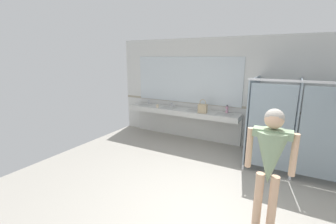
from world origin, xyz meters
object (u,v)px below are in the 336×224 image
person_standing (270,157)px  soap_dispenser (227,109)px  paper_cup (157,106)px  handbag (203,108)px

person_standing → soap_dispenser: (-1.34, 2.95, -0.12)m
person_standing → paper_cup: bearing=141.3°
handbag → paper_cup: handbag is taller
handbag → soap_dispenser: 0.65m
paper_cup → handbag: bearing=-0.2°
soap_dispenser → paper_cup: bearing=-171.1°
handbag → paper_cup: (-1.41, 0.00, -0.08)m
person_standing → handbag: bearing=125.7°
handbag → paper_cup: 1.41m
soap_dispenser → handbag: bearing=-151.0°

